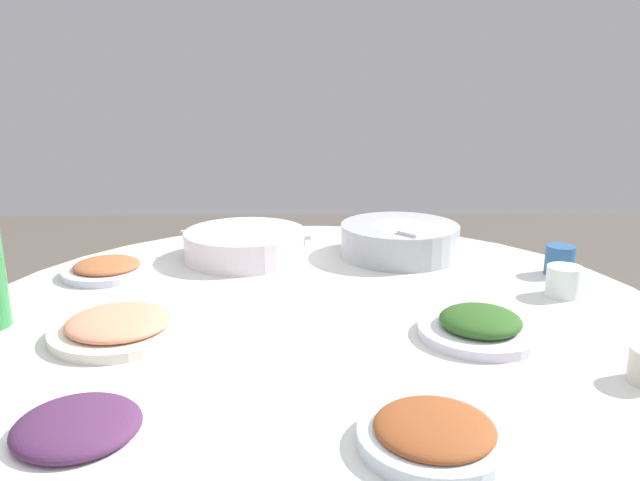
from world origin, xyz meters
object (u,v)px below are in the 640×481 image
tea_cup_near (564,281)px  tea_cup_far (560,260)px  dish_stirfry (434,433)px  soup_bowl (246,245)px  round_dining_table (316,362)px  dish_eggplant (78,433)px  dish_greens (480,326)px  dish_shrimp (119,326)px  rice_bowl (400,239)px  dish_tofu_braise (107,268)px

tea_cup_near → tea_cup_far: tea_cup_far is taller
dish_stirfry → tea_cup_far: size_ratio=2.86×
soup_bowl → tea_cup_near: soup_bowl is taller
round_dining_table → dish_eggplant: (-0.44, 0.30, 0.12)m
dish_greens → dish_eggplant: dish_greens is taller
dish_stirfry → dish_shrimp: size_ratio=0.81×
round_dining_table → dish_stirfry: (-0.44, -0.14, 0.12)m
dish_stirfry → tea_cup_near: tea_cup_near is taller
soup_bowl → dish_eggplant: size_ratio=1.37×
dish_shrimp → tea_cup_far: (0.33, -0.89, 0.02)m
dish_greens → dish_eggplant: 0.66m
dish_greens → tea_cup_near: 0.30m
rice_bowl → tea_cup_near: (-0.29, -0.29, -0.01)m
soup_bowl → rice_bowl: bearing=-87.3°
dish_greens → dish_shrimp: dish_greens is taller
round_dining_table → rice_bowl: size_ratio=4.74×
dish_stirfry → dish_tofu_braise: (0.68, 0.61, -0.00)m
dish_stirfry → round_dining_table: bearing=17.6°
dish_eggplant → tea_cup_far: (0.66, -0.84, 0.02)m
soup_bowl → dish_stirfry: (-0.80, -0.31, -0.01)m
round_dining_table → rice_bowl: bearing=-28.9°
soup_bowl → tea_cup_far: size_ratio=4.82×
rice_bowl → tea_cup_far: 0.37m
dish_stirfry → tea_cup_far: 0.78m
dish_greens → dish_tofu_braise: dish_greens is taller
tea_cup_near → dish_shrimp: bearing=102.5°
soup_bowl → dish_tofu_braise: (-0.12, 0.30, -0.02)m
rice_bowl → dish_eggplant: size_ratio=1.23×
dish_greens → dish_shrimp: 0.62m
dish_stirfry → tea_cup_far: tea_cup_far is taller
round_dining_table → dish_eggplant: size_ratio=5.85×
dish_shrimp → rice_bowl: bearing=-49.0°
dish_tofu_braise → tea_cup_far: tea_cup_far is taller
round_dining_table → tea_cup_near: bearing=-80.3°
tea_cup_near → tea_cup_far: 0.15m
dish_stirfry → soup_bowl: bearing=21.0°
round_dining_table → tea_cup_near: 0.53m
dish_shrimp → dish_stirfry: bearing=-125.3°
rice_bowl → dish_tofu_braise: rice_bowl is taller
dish_stirfry → tea_cup_near: size_ratio=2.70×
dish_eggplant → dish_shrimp: bearing=8.0°
soup_bowl → dish_shrimp: 0.49m
round_dining_table → soup_bowl: (0.36, 0.17, 0.14)m
dish_stirfry → dish_tofu_braise: 0.91m
dish_stirfry → dish_shrimp: dish_shrimp is taller
soup_bowl → dish_stirfry: bearing=-159.0°
dish_stirfry → dish_eggplant: bearing=89.2°
soup_bowl → dish_tofu_braise: 0.32m
round_dining_table → dish_tofu_braise: (0.24, 0.47, 0.12)m
dish_stirfry → dish_eggplant: size_ratio=0.81×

